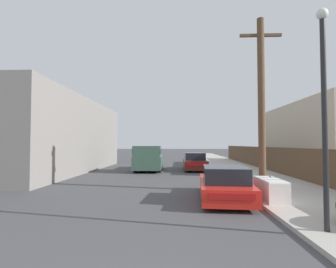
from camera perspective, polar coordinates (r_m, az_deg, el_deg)
The scene contains 10 objects.
sidewalk_curb at distance 25.90m, azimuth 13.17°, elevation -6.63°, with size 4.20×63.00×0.12m, color #ADA89E.
discarded_fridge at distance 10.16m, azimuth 21.38°, elevation -11.12°, with size 0.72×1.85×0.75m.
parked_sports_car_red at distance 10.23m, azimuth 12.17°, elevation -10.64°, with size 2.07×4.53×1.26m.
car_parked_mid at distance 21.24m, azimuth 5.80°, elevation -6.05°, with size 1.79×4.65×1.40m.
pickup_truck at distance 20.55m, azimuth -4.22°, elevation -5.31°, with size 2.21×5.48×1.94m.
utility_pole at distance 12.15m, azimuth 19.68°, elevation 6.84°, with size 1.80×0.31×7.48m.
street_lamp at distance 7.04m, azimuth 30.85°, elevation 6.12°, with size 0.26×0.26×5.13m.
wooden_fence at distance 20.40m, azimuth 21.81°, elevation -5.13°, with size 0.08×33.44×1.74m, color brown.
building_left_block at distance 22.04m, azimuth -24.92°, elevation -0.35°, with size 7.00×16.37×5.43m, color gray.
building_right_house at distance 25.36m, azimuth 30.94°, elevation -0.47°, with size 6.00×13.26×5.42m, color beige.
Camera 1 is at (0.51, -1.87, 2.09)m, focal length 28.00 mm.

